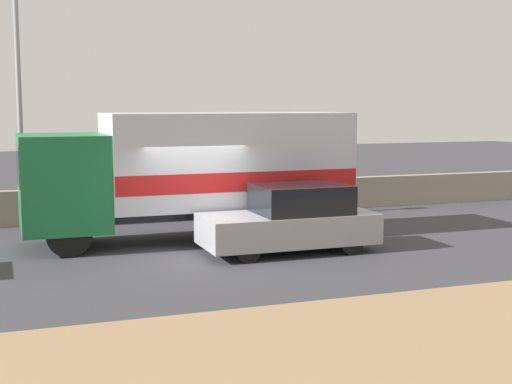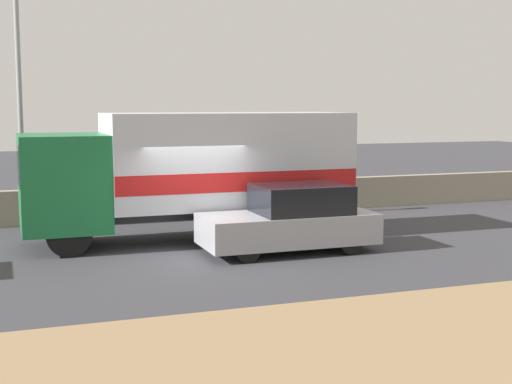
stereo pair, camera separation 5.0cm
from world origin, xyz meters
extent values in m
plane|color=#38383D|center=(0.00, 0.00, 0.00)|extent=(80.00, 80.00, 0.00)
cube|color=#937551|center=(0.00, -7.34, 0.02)|extent=(60.00, 5.45, 0.04)
cube|color=gray|center=(0.00, 5.56, 0.52)|extent=(60.00, 0.35, 1.03)
cylinder|color=gray|center=(-3.81, 4.88, 3.62)|extent=(0.14, 0.14, 7.25)
cube|color=#196B38|center=(-2.96, 1.84, 1.62)|extent=(2.04, 2.42, 2.30)
cube|color=black|center=(-3.96, 1.84, 2.08)|extent=(0.06, 2.06, 1.01)
cube|color=#2D2D33|center=(1.18, 1.84, 0.76)|extent=(6.23, 1.38, 0.25)
cube|color=silver|center=(1.18, 1.84, 2.07)|extent=(6.23, 2.50, 2.39)
cube|color=red|center=(1.18, 1.84, 1.60)|extent=(6.20, 2.52, 0.48)
cylinder|color=black|center=(-2.96, 0.80, 0.53)|extent=(1.05, 0.28, 1.05)
cylinder|color=black|center=(-2.96, 2.88, 0.53)|extent=(1.05, 0.28, 1.05)
cylinder|color=black|center=(2.89, 0.80, 0.53)|extent=(1.05, 0.28, 1.05)
cylinder|color=black|center=(2.89, 2.88, 0.53)|extent=(1.05, 0.28, 1.05)
cylinder|color=black|center=(1.64, 0.80, 0.53)|extent=(1.05, 0.28, 1.05)
cylinder|color=black|center=(1.64, 2.88, 0.53)|extent=(1.05, 0.28, 1.05)
cube|color=#9E9EA3|center=(1.97, -0.42, 0.57)|extent=(4.12, 1.78, 0.71)
cube|color=black|center=(2.30, -0.42, 1.26)|extent=(2.14, 1.64, 0.67)
cylinder|color=black|center=(0.69, -1.19, 0.29)|extent=(0.57, 0.20, 0.57)
cylinder|color=black|center=(0.69, 0.36, 0.29)|extent=(0.57, 0.20, 0.57)
cylinder|color=black|center=(3.25, -1.19, 0.29)|extent=(0.57, 0.20, 0.57)
cylinder|color=black|center=(3.25, 0.36, 0.29)|extent=(0.57, 0.20, 0.57)
camera|label=1|loc=(-4.41, -15.78, 3.50)|focal=50.00mm
camera|label=2|loc=(-4.36, -15.80, 3.50)|focal=50.00mm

